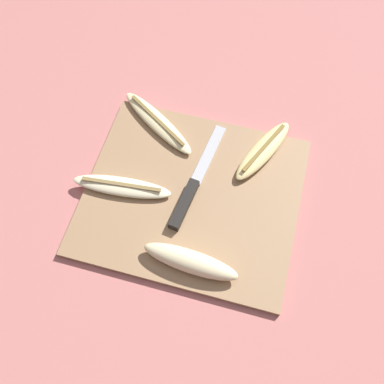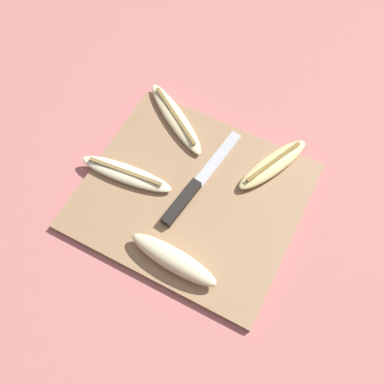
{
  "view_description": "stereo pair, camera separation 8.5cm",
  "coord_description": "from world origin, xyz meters",
  "px_view_note": "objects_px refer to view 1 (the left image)",
  "views": [
    {
      "loc": [
        0.1,
        -0.38,
        0.78
      ],
      "look_at": [
        0.0,
        0.0,
        0.02
      ],
      "focal_mm": 42.0,
      "sensor_mm": 36.0,
      "label": 1
    },
    {
      "loc": [
        0.18,
        -0.35,
        0.78
      ],
      "look_at": [
        0.0,
        0.0,
        0.02
      ],
      "focal_mm": 42.0,
      "sensor_mm": 36.0,
      "label": 2
    }
  ],
  "objects_px": {
    "knife": "(189,194)",
    "banana_soft_right": "(158,122)",
    "banana_cream_curved": "(190,261)",
    "banana_golden_short": "(263,150)",
    "banana_bright_far": "(122,187)"
  },
  "relations": [
    {
      "from": "banana_soft_right",
      "to": "banana_cream_curved",
      "type": "bearing_deg",
      "value": -62.07
    },
    {
      "from": "banana_golden_short",
      "to": "banana_bright_far",
      "type": "bearing_deg",
      "value": -148.37
    },
    {
      "from": "banana_cream_curved",
      "to": "banana_soft_right",
      "type": "relative_size",
      "value": 0.91
    },
    {
      "from": "banana_soft_right",
      "to": "banana_golden_short",
      "type": "bearing_deg",
      "value": -3.04
    },
    {
      "from": "knife",
      "to": "banana_bright_far",
      "type": "height_order",
      "value": "banana_bright_far"
    },
    {
      "from": "knife",
      "to": "banana_bright_far",
      "type": "bearing_deg",
      "value": -163.8
    },
    {
      "from": "banana_bright_far",
      "to": "banana_golden_short",
      "type": "bearing_deg",
      "value": 31.63
    },
    {
      "from": "knife",
      "to": "banana_cream_curved",
      "type": "height_order",
      "value": "banana_cream_curved"
    },
    {
      "from": "banana_golden_short",
      "to": "banana_bright_far",
      "type": "height_order",
      "value": "banana_golden_short"
    },
    {
      "from": "banana_golden_short",
      "to": "banana_bright_far",
      "type": "distance_m",
      "value": 0.29
    },
    {
      "from": "banana_soft_right",
      "to": "knife",
      "type": "bearing_deg",
      "value": -53.1
    },
    {
      "from": "knife",
      "to": "banana_soft_right",
      "type": "relative_size",
      "value": 1.29
    },
    {
      "from": "banana_golden_short",
      "to": "banana_cream_curved",
      "type": "height_order",
      "value": "banana_cream_curved"
    },
    {
      "from": "knife",
      "to": "banana_cream_curved",
      "type": "distance_m",
      "value": 0.14
    },
    {
      "from": "knife",
      "to": "banana_cream_curved",
      "type": "relative_size",
      "value": 1.43
    }
  ]
}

